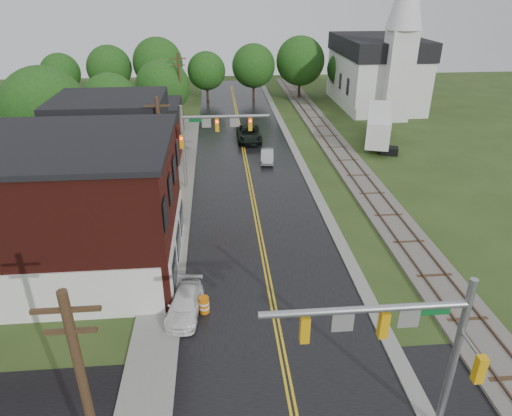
{
  "coord_description": "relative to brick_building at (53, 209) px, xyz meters",
  "views": [
    {
      "loc": [
        -2.7,
        -9.81,
        16.01
      ],
      "look_at": [
        -0.51,
        15.4,
        3.5
      ],
      "focal_mm": 32.0,
      "sensor_mm": 36.0,
      "label": 1
    }
  ],
  "objects": [
    {
      "name": "curb_right",
      "position": [
        17.88,
        20.0,
        -4.15
      ],
      "size": [
        0.8,
        70.0,
        0.12
      ],
      "primitive_type": "cube",
      "color": "gray",
      "rests_on": "ground"
    },
    {
      "name": "darkred_building",
      "position": [
        2.48,
        20.0,
        -1.95
      ],
      "size": [
        7.0,
        6.0,
        4.4
      ],
      "primitive_type": "cube",
      "color": "#3F0F0C",
      "rests_on": "ground"
    },
    {
      "name": "main_road",
      "position": [
        12.48,
        15.0,
        -4.15
      ],
      "size": [
        10.0,
        90.0,
        0.02
      ],
      "primitive_type": "cube",
      "color": "black",
      "rests_on": "ground"
    },
    {
      "name": "tree_left_c",
      "position": [
        -1.36,
        24.9,
        0.36
      ],
      "size": [
        6.0,
        6.0,
        7.65
      ],
      "color": "black",
      "rests_on": "ground"
    },
    {
      "name": "pickup_white",
      "position": [
        7.68,
        -5.0,
        -3.57
      ],
      "size": [
        2.14,
        4.2,
        1.17
      ],
      "primitive_type": "imported",
      "rotation": [
        0.0,
        0.0,
        -0.13
      ],
      "color": "white",
      "rests_on": "ground"
    },
    {
      "name": "yellow_house",
      "position": [
        1.48,
        11.0,
        -0.95
      ],
      "size": [
        8.0,
        7.0,
        6.4
      ],
      "primitive_type": "cube",
      "color": "tan",
      "rests_on": "ground"
    },
    {
      "name": "semi_trailer",
      "position": [
        27.45,
        22.76,
        -2.04
      ],
      "size": [
        5.74,
        10.96,
        3.5
      ],
      "color": "black",
      "rests_on": "ground"
    },
    {
      "name": "utility_pole_a",
      "position": [
        5.68,
        -15.0,
        0.57
      ],
      "size": [
        1.8,
        0.28,
        9.0
      ],
      "color": "#382616",
      "rests_on": "ground"
    },
    {
      "name": "utility_pole_c",
      "position": [
        5.68,
        29.0,
        0.57
      ],
      "size": [
        1.8,
        0.28,
        9.0
      ],
      "color": "#382616",
      "rests_on": "ground"
    },
    {
      "name": "tree_left_e",
      "position": [
        3.64,
        30.9,
        0.66
      ],
      "size": [
        6.4,
        6.4,
        8.16
      ],
      "color": "black",
      "rests_on": "ground"
    },
    {
      "name": "traffic_signal_near",
      "position": [
        15.96,
        -13.0,
        0.82
      ],
      "size": [
        7.34,
        0.3,
        7.2
      ],
      "color": "gray",
      "rests_on": "ground"
    },
    {
      "name": "sidewalk_left",
      "position": [
        6.28,
        10.0,
        -4.15
      ],
      "size": [
        2.4,
        50.0,
        0.12
      ],
      "primitive_type": "cube",
      "color": "gray",
      "rests_on": "ground"
    },
    {
      "name": "church",
      "position": [
        32.48,
        38.74,
        1.68
      ],
      "size": [
        10.4,
        18.4,
        20.0
      ],
      "color": "silver",
      "rests_on": "ground"
    },
    {
      "name": "utility_pole_b",
      "position": [
        5.68,
        7.0,
        0.57
      ],
      "size": [
        1.8,
        0.28,
        9.0
      ],
      "color": "#382616",
      "rests_on": "ground"
    },
    {
      "name": "construction_barrel",
      "position": [
        8.7,
        -5.0,
        -3.67
      ],
      "size": [
        0.71,
        0.71,
        0.97
      ],
      "primitive_type": "cylinder",
      "rotation": [
        0.0,
        0.0,
        0.4
      ],
      "color": "orange",
      "rests_on": "ground"
    },
    {
      "name": "tree_left_b",
      "position": [
        -5.36,
        16.9,
        1.57
      ],
      "size": [
        7.6,
        7.6,
        9.69
      ],
      "color": "black",
      "rests_on": "ground"
    },
    {
      "name": "brick_building",
      "position": [
        0.0,
        0.0,
        0.0
      ],
      "size": [
        14.3,
        10.3,
        8.3
      ],
      "color": "#49150F",
      "rests_on": "ground"
    },
    {
      "name": "suv_dark",
      "position": [
        13.28,
        24.6,
        -3.36
      ],
      "size": [
        2.62,
        5.69,
        1.58
      ],
      "primitive_type": "imported",
      "rotation": [
        0.0,
        0.0,
        -0.0
      ],
      "color": "black",
      "rests_on": "ground"
    },
    {
      "name": "sedan_silver",
      "position": [
        14.6,
        17.79,
        -3.57
      ],
      "size": [
        1.61,
        3.65,
        1.16
      ],
      "primitive_type": "imported",
      "rotation": [
        0.0,
        0.0,
        -0.11
      ],
      "color": "#9D9EA2",
      "rests_on": "ground"
    },
    {
      "name": "railroad",
      "position": [
        22.48,
        20.0,
        -4.05
      ],
      "size": [
        3.2,
        80.0,
        0.3
      ],
      "color": "#59544C",
      "rests_on": "ground"
    },
    {
      "name": "traffic_signal_far",
      "position": [
        9.01,
        12.0,
        0.82
      ],
      "size": [
        7.34,
        0.43,
        7.2
      ],
      "color": "gray",
      "rests_on": "ground"
    }
  ]
}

